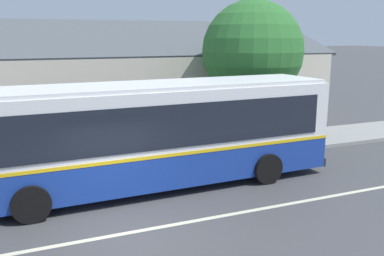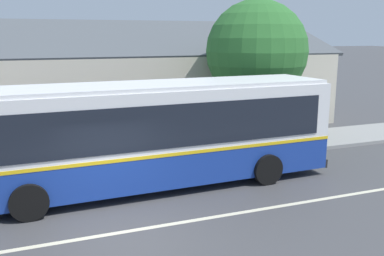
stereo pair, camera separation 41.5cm
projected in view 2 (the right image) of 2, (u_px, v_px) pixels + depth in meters
The scene contains 7 objects.
ground_plane at pixel (124, 232), 10.46m from camera, with size 300.00×300.00×0.00m, color #424244.
sidewalk_far at pixel (89, 163), 15.91m from camera, with size 60.00×3.00×0.15m, color gray.
lane_divider_stripe at pixel (124, 232), 10.46m from camera, with size 60.00×0.16×0.01m, color beige.
community_building at pixel (96, 86), 23.49m from camera, with size 24.69×10.34×6.56m.
transit_bus at pixel (142, 133), 13.18m from camera, with size 12.46×2.98×3.28m.
street_tree_primary at pixel (255, 54), 18.73m from camera, with size 4.47×4.47×6.27m.
bus_stop_sign at pixel (283, 113), 17.41m from camera, with size 0.36×0.07×2.40m.
Camera 2 is at (-1.95, -9.63, 4.71)m, focal length 40.00 mm.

